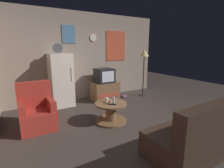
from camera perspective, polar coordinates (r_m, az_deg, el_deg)
name	(u,v)px	position (r m, az deg, el deg)	size (l,w,h in m)	color
ground_plane	(132,125)	(3.81, 6.86, -13.69)	(12.00, 12.00, 0.00)	#3D332D
wall_with_art	(87,57)	(5.57, -8.45, 9.20)	(5.20, 0.12, 2.73)	gray
fridge	(61,80)	(4.99, -16.94, 1.30)	(0.60, 0.62, 1.77)	silver
tv_stand	(105,91)	(5.43, -2.37, -2.36)	(0.84, 0.53, 0.57)	brown
crt_tv	(104,75)	(5.31, -2.65, 2.91)	(0.54, 0.51, 0.44)	black
standing_lamp	(144,57)	(5.83, 10.88, 9.13)	(0.32, 0.32, 1.59)	#332D28
coffee_table	(111,112)	(3.87, -0.40, -9.55)	(0.72, 0.72, 0.44)	brown
wine_glass	(114,100)	(3.72, 0.64, -5.61)	(0.05, 0.05, 0.15)	silver
mug_ceramic_white	(107,100)	(3.87, -1.78, -5.36)	(0.08, 0.08, 0.09)	silver
mug_ceramic_tan	(110,102)	(3.71, -0.73, -6.17)	(0.08, 0.08, 0.09)	tan
remote_control	(113,104)	(3.68, 0.27, -6.90)	(0.15, 0.04, 0.02)	black
armchair	(37,112)	(3.89, -24.16, -8.77)	(0.68, 0.68, 0.96)	#A52D23
couch	(200,135)	(3.10, 27.67, -15.05)	(1.70, 0.80, 0.92)	#38281E
book_stack	(124,96)	(5.74, 4.18, -4.19)	(0.18, 0.17, 0.07)	purple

